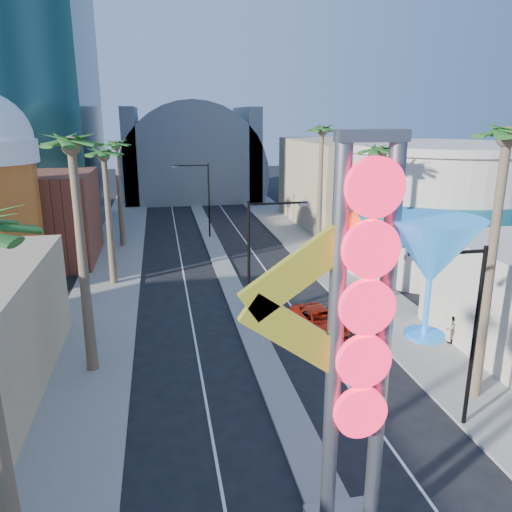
{
  "coord_description": "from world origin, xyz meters",
  "views": [
    {
      "loc": [
        -5.11,
        -8.6,
        12.89
      ],
      "look_at": [
        0.3,
        19.25,
        4.83
      ],
      "focal_mm": 35.0,
      "sensor_mm": 36.0,
      "label": 1
    }
  ],
  "objects": [
    {
      "name": "palm_5",
      "position": [
        9.0,
        10.0,
        11.27
      ],
      "size": [
        2.4,
        2.4,
        13.2
      ],
      "color": "brown",
      "rests_on": "ground"
    },
    {
      "name": "sidewalk_east",
      "position": [
        9.5,
        35.0,
        0.07
      ],
      "size": [
        5.0,
        100.0,
        0.15
      ],
      "primitive_type": "cube",
      "color": "gray",
      "rests_on": "ground"
    },
    {
      "name": "palm_1",
      "position": [
        -9.0,
        16.0,
        10.82
      ],
      "size": [
        2.4,
        2.4,
        12.7
      ],
      "color": "brown",
      "rests_on": "ground"
    },
    {
      "name": "canopy",
      "position": [
        0.0,
        72.0,
        4.31
      ],
      "size": [
        22.0,
        16.0,
        22.0
      ],
      "color": "slate",
      "rests_on": "ground"
    },
    {
      "name": "palm_2",
      "position": [
        -9.0,
        30.0,
        9.48
      ],
      "size": [
        2.4,
        2.4,
        11.2
      ],
      "color": "brown",
      "rests_on": "ground"
    },
    {
      "name": "brick_filler_west",
      "position": [
        -16.0,
        38.0,
        4.0
      ],
      "size": [
        10.0,
        10.0,
        8.0
      ],
      "primitive_type": "cube",
      "color": "brown",
      "rests_on": "ground"
    },
    {
      "name": "median",
      "position": [
        0.0,
        38.0,
        0.07
      ],
      "size": [
        1.6,
        84.0,
        0.15
      ],
      "primitive_type": "cube",
      "color": "gray",
      "rests_on": "ground"
    },
    {
      "name": "pedestrian_b",
      "position": [
        11.03,
        15.18,
        0.98
      ],
      "size": [
        0.87,
        0.71,
        1.66
      ],
      "primitive_type": "imported",
      "rotation": [
        0.0,
        0.0,
        3.04
      ],
      "color": "gray",
      "rests_on": "sidewalk_east"
    },
    {
      "name": "filler_east",
      "position": [
        16.0,
        48.0,
        5.0
      ],
      "size": [
        10.0,
        20.0,
        10.0
      ],
      "primitive_type": "cube",
      "color": "tan",
      "rests_on": "ground"
    },
    {
      "name": "palm_6",
      "position": [
        9.0,
        22.0,
        9.93
      ],
      "size": [
        2.4,
        2.4,
        11.7
      ],
      "color": "brown",
      "rests_on": "ground"
    },
    {
      "name": "palm_3",
      "position": [
        -9.0,
        42.0,
        9.48
      ],
      "size": [
        2.4,
        2.4,
        11.2
      ],
      "color": "brown",
      "rests_on": "ground"
    },
    {
      "name": "turquoise_building",
      "position": [
        18.0,
        30.0,
        5.25
      ],
      "size": [
        16.6,
        16.6,
        10.6
      ],
      "color": "#B4A999",
      "rests_on": "ground"
    },
    {
      "name": "streetlight_0",
      "position": [
        0.55,
        20.0,
        4.88
      ],
      "size": [
        3.79,
        0.25,
        8.0
      ],
      "color": "black",
      "rests_on": "ground"
    },
    {
      "name": "sidewalk_west",
      "position": [
        -9.5,
        35.0,
        0.07
      ],
      "size": [
        5.0,
        100.0,
        0.15
      ],
      "primitive_type": "cube",
      "color": "gray",
      "rests_on": "ground"
    },
    {
      "name": "streetlight_1",
      "position": [
        -0.55,
        44.0,
        4.88
      ],
      "size": [
        3.79,
        0.25,
        8.0
      ],
      "color": "black",
      "rests_on": "ground"
    },
    {
      "name": "streetlight_2",
      "position": [
        6.72,
        8.0,
        4.83
      ],
      "size": [
        3.45,
        0.25,
        8.0
      ],
      "color": "black",
      "rests_on": "ground"
    },
    {
      "name": "palm_7",
      "position": [
        9.0,
        34.0,
        10.82
      ],
      "size": [
        2.4,
        2.4,
        12.7
      ],
      "color": "brown",
      "rests_on": "ground"
    },
    {
      "name": "red_pickup",
      "position": [
        4.15,
        18.62,
        0.68
      ],
      "size": [
        2.87,
        5.14,
        1.36
      ],
      "primitive_type": "imported",
      "rotation": [
        0.0,
        0.0,
        0.13
      ],
      "color": "#9F1B0C",
      "rests_on": "ground"
    },
    {
      "name": "neon_sign",
      "position": [
        0.82,
        2.96,
        7.31
      ],
      "size": [
        6.53,
        2.6,
        12.55
      ],
      "color": "gray",
      "rests_on": "ground"
    }
  ]
}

